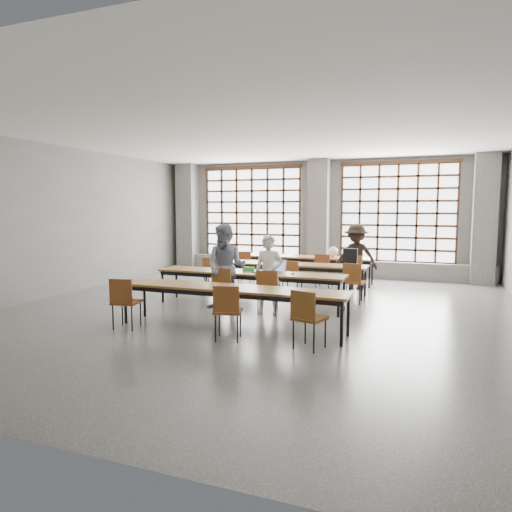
{
  "coord_description": "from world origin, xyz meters",
  "views": [
    {
      "loc": [
        3.14,
        -8.36,
        2.05
      ],
      "look_at": [
        -0.2,
        0.4,
        1.06
      ],
      "focal_mm": 32.0,
      "sensor_mm": 36.0,
      "label": 1
    }
  ],
  "objects": [
    {
      "name": "chair_back_right",
      "position": [
        1.41,
        3.14,
        0.54
      ],
      "size": [
        0.46,
        0.46,
        0.88
      ],
      "color": "brown",
      "rests_on": "floor"
    },
    {
      "name": "chair_mid_right",
      "position": [
        1.65,
        1.43,
        0.54
      ],
      "size": [
        0.48,
        0.48,
        0.88
      ],
      "color": "maroon",
      "rests_on": "floor"
    },
    {
      "name": "ceiling",
      "position": [
        0.0,
        0.0,
        3.5
      ],
      "size": [
        11.0,
        11.0,
        0.0
      ],
      "primitive_type": "plane",
      "rotation": [
        3.14,
        0.0,
        0.0
      ],
      "color": "silver",
      "rests_on": "floor"
    },
    {
      "name": "red_pouch",
      "position": [
        -1.65,
        -2.0,
        0.5
      ],
      "size": [
        0.21,
        0.11,
        0.06
      ],
      "primitive_type": "cube",
      "rotation": [
        0.0,
        0.0,
        0.18
      ],
      "color": "maroon",
      "rests_on": "chair_near_left"
    },
    {
      "name": "window_left",
      "position": [
        -2.25,
        5.42,
        1.9
      ],
      "size": [
        3.32,
        0.12,
        3.0
      ],
      "color": "white",
      "rests_on": "wall_back"
    },
    {
      "name": "laptop_front",
      "position": [
        0.22,
        0.48,
        0.79
      ],
      "size": [
        0.38,
        0.33,
        0.26
      ],
      "color": "#A9A9AE",
      "rests_on": "desk_row_c"
    },
    {
      "name": "chair_front_left",
      "position": [
        -0.63,
        -0.26,
        0.54
      ],
      "size": [
        0.43,
        0.44,
        0.88
      ],
      "color": "brown",
      "rests_on": "floor"
    },
    {
      "name": "plastic_bag",
      "position": [
        0.72,
        3.82,
        0.87
      ],
      "size": [
        0.29,
        0.25,
        0.29
      ],
      "primitive_type": "ellipsoid",
      "rotation": [
        0.0,
        0.0,
        -0.17
      ],
      "color": "white",
      "rests_on": "desk_row_a"
    },
    {
      "name": "paper_sheet_a",
      "position": [
        -0.74,
        2.11,
        0.73
      ],
      "size": [
        0.36,
        0.32,
        0.0
      ],
      "primitive_type": "cube",
      "rotation": [
        0.0,
        0.0,
        0.48
      ],
      "color": "white",
      "rests_on": "desk_row_b"
    },
    {
      "name": "column_right",
      "position": [
        4.5,
        5.22,
        1.75
      ],
      "size": [
        0.6,
        0.55,
        3.5
      ],
      "primitive_type": "cube",
      "color": "#545552",
      "rests_on": "floor"
    },
    {
      "name": "desk_row_d",
      "position": [
        0.05,
        -1.45,
        0.66
      ],
      "size": [
        4.0,
        0.7,
        0.73
      ],
      "color": "brown",
      "rests_on": "floor"
    },
    {
      "name": "chair_near_right",
      "position": [
        1.53,
        -2.08,
        0.54
      ],
      "size": [
        0.52,
        0.52,
        0.88
      ],
      "color": "brown",
      "rests_on": "floor"
    },
    {
      "name": "wall_back",
      "position": [
        0.0,
        5.5,
        1.75
      ],
      "size": [
        10.0,
        0.0,
        10.0
      ],
      "primitive_type": "plane",
      "rotation": [
        1.57,
        0.0,
        0.0
      ],
      "color": "#5C5B59",
      "rests_on": "floor"
    },
    {
      "name": "chair_front_right",
      "position": [
        0.28,
        -0.26,
        0.54
      ],
      "size": [
        0.51,
        0.51,
        0.88
      ],
      "color": "brown",
      "rests_on": "floor"
    },
    {
      "name": "desk_row_a",
      "position": [
        -0.18,
        3.77,
        0.66
      ],
      "size": [
        4.0,
        0.7,
        0.73
      ],
      "color": "brown",
      "rests_on": "floor"
    },
    {
      "name": "mouse",
      "position": [
        0.61,
        0.35,
        0.75
      ],
      "size": [
        0.1,
        0.07,
        0.04
      ],
      "primitive_type": "ellipsoid",
      "rotation": [
        0.0,
        0.0,
        0.05
      ],
      "color": "white",
      "rests_on": "desk_row_c"
    },
    {
      "name": "chair_back_left",
      "position": [
        -1.57,
        3.14,
        0.54
      ],
      "size": [
        0.47,
        0.47,
        0.88
      ],
      "color": "maroon",
      "rests_on": "floor"
    },
    {
      "name": "student_male",
      "position": [
        0.26,
        -0.13,
        0.77
      ],
      "size": [
        0.62,
        0.46,
        1.54
      ],
      "primitive_type": "imported",
      "rotation": [
        0.0,
        0.0,
        0.18
      ],
      "color": "white",
      "rests_on": "floor"
    },
    {
      "name": "floor",
      "position": [
        0.0,
        0.0,
        0.0
      ],
      "size": [
        11.0,
        11.0,
        0.0
      ],
      "primitive_type": "plane",
      "color": "#474644",
      "rests_on": "ground"
    },
    {
      "name": "student_female",
      "position": [
        -0.64,
        -0.13,
        0.87
      ],
      "size": [
        0.91,
        0.74,
        1.74
      ],
      "primitive_type": "imported",
      "rotation": [
        0.0,
        0.0,
        0.1
      ],
      "color": "#19254B",
      "rests_on": "floor"
    },
    {
      "name": "desk_row_c",
      "position": [
        -0.34,
        0.37,
        0.66
      ],
      "size": [
        4.0,
        0.7,
        0.73
      ],
      "color": "brown",
      "rests_on": "floor"
    },
    {
      "name": "green_box",
      "position": [
        -0.39,
        0.45,
        0.78
      ],
      "size": [
        0.26,
        0.12,
        0.09
      ],
      "primitive_type": "cube",
      "rotation": [
        0.0,
        0.0,
        0.11
      ],
      "color": "green",
      "rests_on": "desk_row_c"
    },
    {
      "name": "chair_near_left",
      "position": [
        -1.63,
        -2.08,
        0.54
      ],
      "size": [
        0.49,
        0.49,
        0.88
      ],
      "color": "brown",
      "rests_on": "floor"
    },
    {
      "name": "chair_mid_centre",
      "position": [
        0.26,
        1.43,
        0.54
      ],
      "size": [
        0.43,
        0.44,
        0.88
      ],
      "color": "maroon",
      "rests_on": "floor"
    },
    {
      "name": "window_right",
      "position": [
        2.25,
        5.42,
        1.9
      ],
      "size": [
        3.32,
        0.12,
        3.0
      ],
      "color": "white",
      "rests_on": "wall_back"
    },
    {
      "name": "chair_mid_left",
      "position": [
        -1.73,
        1.43,
        0.54
      ],
      "size": [
        0.48,
        0.48,
        0.88
      ],
      "color": "brown",
      "rests_on": "floor"
    },
    {
      "name": "wall_front",
      "position": [
        0.0,
        -5.5,
        1.75
      ],
      "size": [
        10.0,
        0.0,
        10.0
      ],
      "primitive_type": "plane",
      "rotation": [
        -1.57,
        0.0,
        0.0
      ],
      "color": "#5C5B59",
      "rests_on": "floor"
    },
    {
      "name": "chair_near_mid",
      "position": [
        0.27,
        -2.08,
        0.54
      ],
      "size": [
        0.51,
        0.52,
        0.88
      ],
      "color": "brown",
      "rests_on": "floor"
    },
    {
      "name": "sill_ledge",
      "position": [
        0.0,
        5.3,
        0.25
      ],
      "size": [
        9.8,
        0.35,
        0.5
      ],
      "primitive_type": "cube",
      "color": "#545552",
      "rests_on": "floor"
    },
    {
      "name": "paper_sheet_b",
      "position": [
        -0.44,
        2.01,
        0.73
      ],
      "size": [
        0.36,
        0.34,
        0.0
      ],
      "primitive_type": "cube",
      "rotation": [
        0.0,
        0.0,
        -0.61
      ],
      "color": "silver",
      "rests_on": "desk_row_b"
    },
    {
      "name": "desk_row_b",
      "position": [
        -0.14,
        2.06,
        0.66
      ],
      "size": [
        4.0,
        0.7,
        0.73
      ],
      "color": "brown",
      "rests_on": "floor"
    },
    {
      "name": "chair_back_mid",
      "position": [
        0.62,
        3.14,
        0.54
      ],
      "size": [
        0.45,
        0.45,
        0.88
      ],
      "color": "brown",
      "rests_on": "floor"
    },
    {
      "name": "backpack",
      "position": [
        1.46,
        2.11,
        0.93
      ],
      "size": [
        0.33,
        0.21,
        0.4
      ],
      "primitive_type": "cube",
      "rotation": [
        0.0,
        0.0,
        0.03
      ],
      "color": "black",
      "rests_on": "desk_row_b"
    },
    {
      "name": "phone",
      "position": [
        -0.16,
        0.27,
        0.74
      ],
      "size": [
        0.14,
        0.09,
        0.01
      ],
      "primitive_type": "cube",
      "rotation": [
        0.0,
        0.0,
        0.23
      ],
      "color": "black",
      "rests_on": "desk_row_c"
    },
    {
      "name": "column_left",
      "position": [
        -4.5,
        5.22,
        1.75
      ],
      "size": [
        0.6,
        0.55,
        3.5
      ],
      "primitive_type": "cube",
      "color": "#545552",
      "rests_on": "floor"
    },
    {
      "name": "wall_left",
      "position": [
        -5.0,
        0.0,
        1.75
      ],
      "size": [
        0.0,
        11.0,
        11.0
      ],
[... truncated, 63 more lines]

